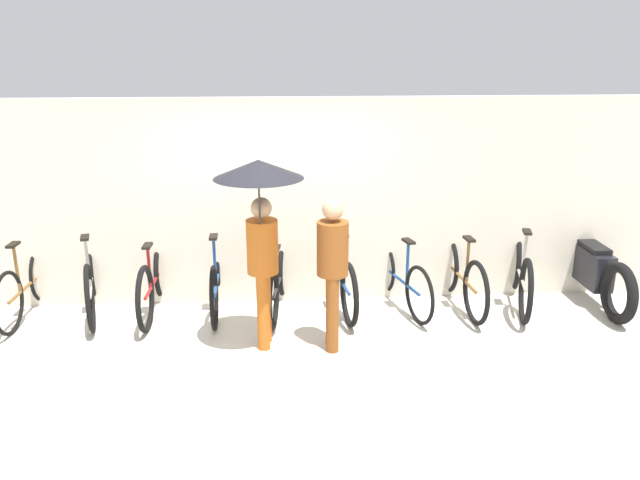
{
  "coord_description": "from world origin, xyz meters",
  "views": [
    {
      "loc": [
        0.03,
        -5.49,
        3.05
      ],
      "look_at": [
        0.47,
        0.99,
        1.0
      ],
      "focal_mm": 35.0,
      "sensor_mm": 36.0,
      "label": 1
    }
  ],
  "objects_px": {
    "parked_bicycle_3": "(217,278)",
    "pedestrian_leading": "(260,208)",
    "parked_bicycle_2": "(154,281)",
    "pedestrian_center": "(333,264)",
    "parked_bicycle_0": "(26,285)",
    "parked_bicycle_7": "(461,276)",
    "parked_bicycle_1": "(91,281)",
    "parked_bicycle_5": "(339,277)",
    "parked_bicycle_6": "(400,278)",
    "parked_bicycle_4": "(279,281)",
    "motorcycle": "(590,268)",
    "parked_bicycle_8": "(520,274)"
  },
  "relations": [
    {
      "from": "parked_bicycle_5",
      "to": "parked_bicycle_8",
      "type": "relative_size",
      "value": 0.98
    },
    {
      "from": "parked_bicycle_0",
      "to": "parked_bicycle_1",
      "type": "height_order",
      "value": "parked_bicycle_1"
    },
    {
      "from": "parked_bicycle_0",
      "to": "parked_bicycle_5",
      "type": "bearing_deg",
      "value": -88.61
    },
    {
      "from": "parked_bicycle_3",
      "to": "parked_bicycle_4",
      "type": "bearing_deg",
      "value": -99.15
    },
    {
      "from": "parked_bicycle_4",
      "to": "parked_bicycle_5",
      "type": "xyz_separation_m",
      "value": [
        0.73,
        0.04,
        0.02
      ]
    },
    {
      "from": "parked_bicycle_7",
      "to": "pedestrian_leading",
      "type": "distance_m",
      "value": 2.78
    },
    {
      "from": "parked_bicycle_3",
      "to": "motorcycle",
      "type": "relative_size",
      "value": 0.85
    },
    {
      "from": "parked_bicycle_3",
      "to": "pedestrian_center",
      "type": "xyz_separation_m",
      "value": [
        1.28,
        -1.1,
        0.55
      ]
    },
    {
      "from": "parked_bicycle_6",
      "to": "pedestrian_center",
      "type": "distance_m",
      "value": 1.49
    },
    {
      "from": "pedestrian_center",
      "to": "motorcycle",
      "type": "relative_size",
      "value": 0.76
    },
    {
      "from": "parked_bicycle_6",
      "to": "pedestrian_center",
      "type": "relative_size",
      "value": 1.03
    },
    {
      "from": "parked_bicycle_1",
      "to": "parked_bicycle_7",
      "type": "height_order",
      "value": "parked_bicycle_1"
    },
    {
      "from": "motorcycle",
      "to": "parked_bicycle_1",
      "type": "bearing_deg",
      "value": 90.98
    },
    {
      "from": "parked_bicycle_2",
      "to": "pedestrian_center",
      "type": "bearing_deg",
      "value": -117.15
    },
    {
      "from": "parked_bicycle_3",
      "to": "parked_bicycle_5",
      "type": "distance_m",
      "value": 1.46
    },
    {
      "from": "parked_bicycle_1",
      "to": "parked_bicycle_5",
      "type": "distance_m",
      "value": 2.92
    },
    {
      "from": "parked_bicycle_1",
      "to": "parked_bicycle_2",
      "type": "distance_m",
      "value": 0.73
    },
    {
      "from": "parked_bicycle_2",
      "to": "parked_bicycle_6",
      "type": "height_order",
      "value": "parked_bicycle_6"
    },
    {
      "from": "parked_bicycle_5",
      "to": "motorcycle",
      "type": "relative_size",
      "value": 0.83
    },
    {
      "from": "parked_bicycle_8",
      "to": "pedestrian_leading",
      "type": "height_order",
      "value": "pedestrian_leading"
    },
    {
      "from": "parked_bicycle_6",
      "to": "pedestrian_center",
      "type": "bearing_deg",
      "value": 124.43
    },
    {
      "from": "parked_bicycle_5",
      "to": "parked_bicycle_2",
      "type": "bearing_deg",
      "value": 83.23
    },
    {
      "from": "parked_bicycle_3",
      "to": "parked_bicycle_4",
      "type": "height_order",
      "value": "parked_bicycle_3"
    },
    {
      "from": "parked_bicycle_1",
      "to": "parked_bicycle_8",
      "type": "xyz_separation_m",
      "value": [
        5.12,
        -0.09,
        -0.0
      ]
    },
    {
      "from": "parked_bicycle_8",
      "to": "pedestrian_center",
      "type": "distance_m",
      "value": 2.63
    },
    {
      "from": "parked_bicycle_3",
      "to": "parked_bicycle_4",
      "type": "distance_m",
      "value": 0.74
    },
    {
      "from": "parked_bicycle_0",
      "to": "pedestrian_leading",
      "type": "bearing_deg",
      "value": -109.0
    },
    {
      "from": "pedestrian_center",
      "to": "parked_bicycle_0",
      "type": "bearing_deg",
      "value": -14.2
    },
    {
      "from": "parked_bicycle_6",
      "to": "pedestrian_center",
      "type": "xyz_separation_m",
      "value": [
        -0.91,
        -1.03,
        0.57
      ]
    },
    {
      "from": "parked_bicycle_3",
      "to": "pedestrian_leading",
      "type": "relative_size",
      "value": 0.9
    },
    {
      "from": "pedestrian_leading",
      "to": "motorcycle",
      "type": "bearing_deg",
      "value": -159.98
    },
    {
      "from": "parked_bicycle_0",
      "to": "parked_bicycle_7",
      "type": "distance_m",
      "value": 5.11
    },
    {
      "from": "pedestrian_center",
      "to": "motorcycle",
      "type": "xyz_separation_m",
      "value": [
        3.3,
        1.11,
        -0.54
      ]
    },
    {
      "from": "motorcycle",
      "to": "parked_bicycle_6",
      "type": "bearing_deg",
      "value": 92.55
    },
    {
      "from": "parked_bicycle_5",
      "to": "parked_bicycle_6",
      "type": "bearing_deg",
      "value": -97.96
    },
    {
      "from": "parked_bicycle_5",
      "to": "parked_bicycle_7",
      "type": "height_order",
      "value": "parked_bicycle_7"
    },
    {
      "from": "parked_bicycle_4",
      "to": "motorcycle",
      "type": "bearing_deg",
      "value": -81.33
    },
    {
      "from": "parked_bicycle_8",
      "to": "motorcycle",
      "type": "distance_m",
      "value": 0.94
    },
    {
      "from": "parked_bicycle_2",
      "to": "parked_bicycle_4",
      "type": "relative_size",
      "value": 1.03
    },
    {
      "from": "parked_bicycle_1",
      "to": "parked_bicycle_4",
      "type": "xyz_separation_m",
      "value": [
        2.19,
        -0.08,
        -0.03
      ]
    },
    {
      "from": "parked_bicycle_2",
      "to": "pedestrian_center",
      "type": "distance_m",
      "value": 2.33
    },
    {
      "from": "parked_bicycle_1",
      "to": "parked_bicycle_7",
      "type": "bearing_deg",
      "value": -105.07
    },
    {
      "from": "parked_bicycle_1",
      "to": "parked_bicycle_6",
      "type": "bearing_deg",
      "value": -104.62
    },
    {
      "from": "parked_bicycle_1",
      "to": "pedestrian_center",
      "type": "distance_m",
      "value": 3.0
    },
    {
      "from": "parked_bicycle_6",
      "to": "pedestrian_center",
      "type": "height_order",
      "value": "pedestrian_center"
    },
    {
      "from": "parked_bicycle_8",
      "to": "parked_bicycle_1",
      "type": "bearing_deg",
      "value": 103.26
    },
    {
      "from": "parked_bicycle_1",
      "to": "parked_bicycle_7",
      "type": "relative_size",
      "value": 1.0
    },
    {
      "from": "parked_bicycle_3",
      "to": "pedestrian_leading",
      "type": "height_order",
      "value": "pedestrian_leading"
    },
    {
      "from": "parked_bicycle_3",
      "to": "parked_bicycle_5",
      "type": "height_order",
      "value": "parked_bicycle_3"
    },
    {
      "from": "parked_bicycle_7",
      "to": "motorcycle",
      "type": "height_order",
      "value": "parked_bicycle_7"
    }
  ]
}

